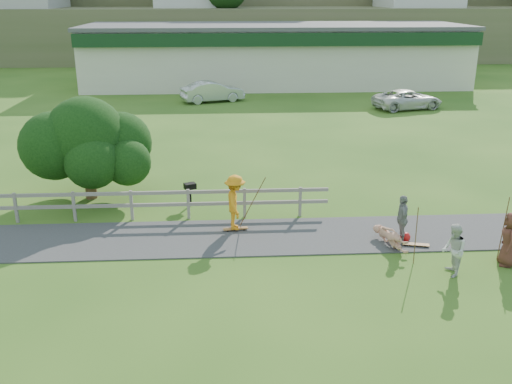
% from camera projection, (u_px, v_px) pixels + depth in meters
% --- Properties ---
extents(ground, '(260.00, 260.00, 0.00)m').
position_uv_depth(ground, '(249.00, 257.00, 17.43)').
color(ground, '#295217').
rests_on(ground, ground).
extents(path, '(34.00, 3.00, 0.04)m').
position_uv_depth(path, '(247.00, 237.00, 18.83)').
color(path, '#323234').
rests_on(path, ground).
extents(fence, '(15.05, 0.10, 1.10)m').
position_uv_depth(fence, '(113.00, 201.00, 20.03)').
color(fence, slate).
rests_on(fence, ground).
extents(strip_mall, '(32.50, 10.75, 5.10)m').
position_uv_depth(strip_mall, '(275.00, 54.00, 49.72)').
color(strip_mall, beige).
rests_on(strip_mall, ground).
extents(skater_rider, '(0.75, 1.24, 1.88)m').
position_uv_depth(skater_rider, '(235.00, 205.00, 19.03)').
color(skater_rider, orange).
rests_on(skater_rider, ground).
extents(skater_fallen, '(1.74, 0.84, 0.62)m').
position_uv_depth(skater_fallen, '(391.00, 237.00, 18.08)').
color(skater_fallen, tan).
rests_on(skater_fallen, ground).
extents(spectator_a, '(0.66, 0.81, 1.54)m').
position_uv_depth(spectator_a, '(454.00, 250.00, 16.09)').
color(spectator_a, beige).
rests_on(spectator_a, ground).
extents(spectator_b, '(0.48, 0.97, 1.59)m').
position_uv_depth(spectator_b, '(402.00, 219.00, 18.28)').
color(spectator_b, gray).
rests_on(spectator_b, ground).
extents(spectator_c, '(0.75, 0.93, 1.65)m').
position_uv_depth(spectator_c, '(510.00, 239.00, 16.67)').
color(spectator_c, '#522921').
rests_on(spectator_c, ground).
extents(car_silver, '(4.84, 3.01, 1.51)m').
position_uv_depth(car_silver, '(213.00, 92.00, 42.02)').
color(car_silver, silver).
rests_on(car_silver, ground).
extents(car_white, '(5.24, 3.38, 1.34)m').
position_uv_depth(car_white, '(408.00, 99.00, 39.41)').
color(car_white, silver).
rests_on(car_white, ground).
extents(tree, '(4.93, 4.93, 3.33)m').
position_uv_depth(tree, '(88.00, 157.00, 21.92)').
color(tree, black).
rests_on(tree, ground).
extents(bbq, '(0.51, 0.46, 0.90)m').
position_uv_depth(bbq, '(190.00, 194.00, 21.51)').
color(bbq, black).
rests_on(bbq, ground).
extents(longboard_rider, '(0.86, 0.31, 0.09)m').
position_uv_depth(longboard_rider, '(235.00, 230.00, 19.32)').
color(longboard_rider, '#9B6232').
rests_on(longboard_rider, ground).
extents(longboard_fallen, '(0.86, 0.40, 0.09)m').
position_uv_depth(longboard_fallen, '(416.00, 246.00, 18.12)').
color(longboard_fallen, '#9B6232').
rests_on(longboard_fallen, ground).
extents(helmet, '(0.32, 0.32, 0.32)m').
position_uv_depth(helmet, '(405.00, 237.00, 18.49)').
color(helmet, red).
rests_on(helmet, ground).
extents(pole_rider, '(0.03, 0.03, 1.98)m').
position_uv_depth(pole_rider, '(252.00, 199.00, 19.42)').
color(pole_rider, brown).
rests_on(pole_rider, ground).
extents(pole_spec_left, '(0.03, 0.03, 1.79)m').
position_uv_depth(pole_spec_left, '(416.00, 236.00, 16.74)').
color(pole_spec_left, brown).
rests_on(pole_spec_left, ground).
extents(pole_spec_right, '(0.03, 0.03, 2.01)m').
position_uv_depth(pole_spec_right, '(503.00, 229.00, 16.97)').
color(pole_spec_right, brown).
rests_on(pole_spec_right, ground).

